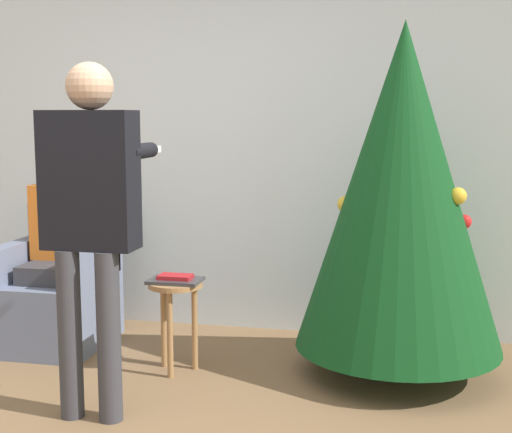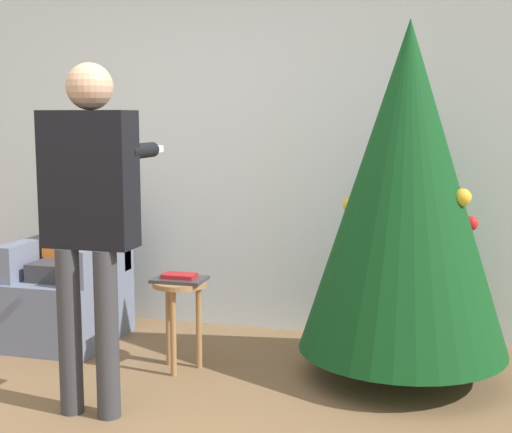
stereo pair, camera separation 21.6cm
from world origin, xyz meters
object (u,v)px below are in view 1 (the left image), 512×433
Objects in this scene: armchair at (59,295)px; person_standing at (90,205)px; christmas_tree at (401,188)px; person_seated at (55,242)px; side_stool at (176,302)px.

armchair is 1.48m from person_standing.
christmas_tree is 2.28m from person_seated.
person_standing is at bearing -148.78° from christmas_tree.
armchair is 1.67× the size of side_stool.
christmas_tree is 1.49m from side_stool.
person_seated is at bearing 160.92° from side_stool.
armchair is (-2.24, 0.12, -0.78)m from christmas_tree.
person_standing reaches higher than side_stool.
side_stool is (-1.30, -0.22, -0.69)m from christmas_tree.
person_seated is (0.00, -0.02, 0.37)m from armchair.
person_seated is (-2.24, 0.10, -0.42)m from christmas_tree.
armchair is 0.37m from person_seated.
side_stool is (0.94, -0.33, -0.28)m from person_seated.
christmas_tree reaches higher than armchair.
person_seated is at bearing -90.00° from armchair.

